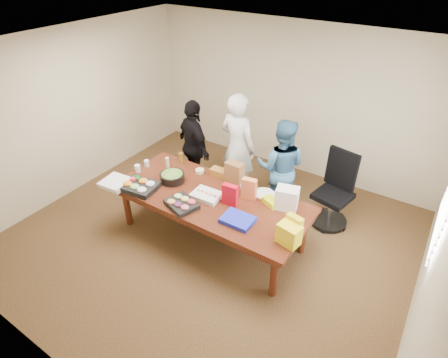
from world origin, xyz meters
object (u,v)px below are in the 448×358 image
Objects in this scene: salad_bowl at (172,177)px; office_chair at (333,193)px; conference_table at (211,217)px; person_right at (280,167)px; sheet_cake at (207,195)px; person_center at (238,147)px.

office_chair is at bearing 31.43° from salad_bowl.
person_right is at bearing 66.19° from conference_table.
sheet_cake is at bearing 47.72° from person_right.
sheet_cake is (-0.03, -0.05, 0.41)m from conference_table.
salad_bowl is at bearing -136.75° from office_chair.
office_chair is 2.42m from salad_bowl.
person_center is (-1.62, -0.11, 0.35)m from office_chair.
sheet_cake is (-0.54, -1.21, -0.01)m from person_right.
office_chair is 1.66m from person_center.
salad_bowl is at bearing 171.30° from sheet_cake.
salad_bowl reaches higher than sheet_cake.
conference_table is 1.31m from person_center.
office_chair is at bearing -168.49° from person_center.
person_center reaches higher than sheet_cake.
sheet_cake is at bearing -5.75° from salad_bowl.
sheet_cake is at bearing 108.70° from person_center.
office_chair reaches higher than salad_bowl.
office_chair is at bearing 40.79° from sheet_cake.
conference_table is 0.41m from sheet_cake.
person_center is at bearing 102.85° from conference_table.
sheet_cake is 0.68m from salad_bowl.
person_right is at bearing -160.67° from office_chair.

